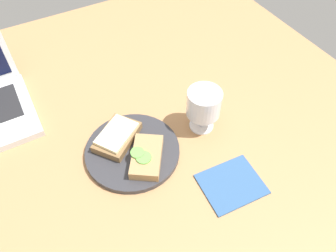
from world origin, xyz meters
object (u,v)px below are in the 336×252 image
Objects in this scene: sandwich_with_cucumber at (146,157)px; napkin at (232,184)px; wine_glass at (204,105)px; sandwich_with_cheese at (117,136)px; plate at (132,151)px.

sandwich_with_cucumber reaches higher than napkin.
napkin is at bearing -45.50° from sandwich_with_cucumber.
wine_glass reaches higher than sandwich_with_cucumber.
sandwich_with_cheese is 1.19× the size of wine_glass.
plate is 1.62× the size of sandwich_with_cheese.
napkin is at bearing -100.76° from wine_glass.
plate is 1.72× the size of sandwich_with_cucumber.
wine_glass reaches higher than plate.
sandwich_with_cheese reaches higher than plate.
sandwich_with_cheese is 1.04× the size of napkin.
plate is at bearing 177.41° from wine_glass.
sandwich_with_cucumber is at bearing -168.58° from wine_glass.
plate is 1.69× the size of napkin.
wine_glass is at bearing 11.42° from sandwich_with_cucumber.
sandwich_with_cheese is 22.11cm from wine_glass.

